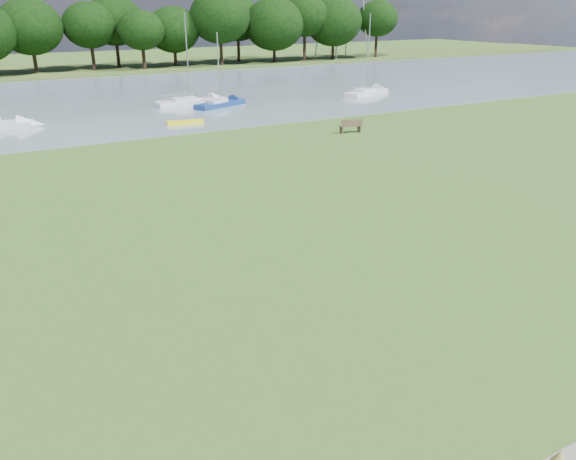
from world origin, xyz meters
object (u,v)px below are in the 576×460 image
riverbank_bench (351,126)px  sailboat_5 (366,91)px  kayak (185,122)px  sailboat_4 (189,100)px  sailboat_1 (220,102)px

riverbank_bench → sailboat_5: bearing=60.4°
kayak → sailboat_4: sailboat_4 is taller
riverbank_bench → sailboat_1: sailboat_1 is taller
riverbank_bench → sailboat_5: 19.32m
kayak → sailboat_4: bearing=74.8°
kayak → sailboat_5: bearing=21.3°
sailboat_4 → sailboat_5: bearing=-9.8°
sailboat_1 → sailboat_5: (16.55, -0.68, 0.01)m
riverbank_bench → sailboat_1: size_ratio=0.26×
kayak → sailboat_5: 22.95m
sailboat_5 → sailboat_1: bearing=157.6°
riverbank_bench → sailboat_4: size_ratio=0.21×
kayak → sailboat_4: 9.46m
sailboat_1 → sailboat_4: 3.19m
riverbank_bench → sailboat_1: 16.01m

